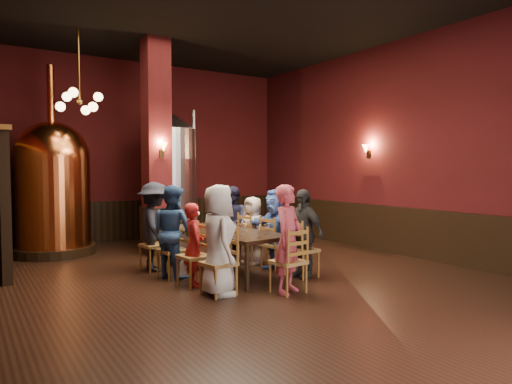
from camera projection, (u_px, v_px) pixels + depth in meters
room at (236, 141)px, 7.38m from camera, size 10.00×10.02×4.50m
wainscot_right at (398, 231)px, 9.61m from camera, size 0.08×9.90×1.00m
wainscot_back at (138, 220)px, 11.64m from camera, size 7.90×0.08×1.00m
column at (156, 148)px, 9.57m from camera, size 0.58×0.58×4.50m
pendant_cluster at (80, 102)px, 8.80m from camera, size 0.90×0.90×1.70m
sconce_wall at (369, 151)px, 10.16m from camera, size 0.20×0.20×0.36m
sconce_column at (162, 149)px, 9.32m from camera, size 0.20×0.20×0.36m
dining_table at (226, 234)px, 7.82m from camera, size 1.26×2.50×0.75m
chair_0 at (219, 263)px, 6.52m from camera, size 0.51×0.51×0.92m
person_0 at (218, 240)px, 6.50m from camera, size 0.66×0.86×1.58m
chair_1 at (194, 256)px, 7.04m from camera, size 0.51×0.51×0.92m
person_1 at (194, 244)px, 7.03m from camera, size 0.41×0.53×1.28m
chair_2 at (173, 250)px, 7.55m from camera, size 0.51×0.51×0.92m
person_2 at (173, 232)px, 7.53m from camera, size 0.61×0.83×1.54m
chair_3 at (154, 245)px, 8.07m from camera, size 0.51×0.51×0.92m
person_3 at (154, 226)px, 8.05m from camera, size 0.76×1.11×1.57m
chair_4 at (303, 250)px, 7.59m from camera, size 0.51×0.51×0.92m
person_4 at (303, 233)px, 7.58m from camera, size 0.47×0.90×1.47m
chair_5 at (276, 244)px, 8.11m from camera, size 0.51×0.51×0.92m
person_5 at (276, 229)px, 8.10m from camera, size 0.55×1.39×1.47m
chair_6 at (253, 240)px, 8.62m from camera, size 0.51×0.51×0.92m
person_6 at (253, 230)px, 8.61m from camera, size 0.49×0.67×1.28m
chair_7 at (232, 236)px, 9.14m from camera, size 0.51×0.51×0.92m
person_7 at (232, 222)px, 9.13m from camera, size 0.49×0.77×1.46m
chair_8 at (288, 261)px, 6.63m from camera, size 0.51×0.51×0.92m
person_8 at (288, 239)px, 6.62m from camera, size 0.68×0.60×1.58m
copper_kettle at (53, 186)px, 9.55m from camera, size 1.96×1.96×3.95m
steel_vessel at (170, 178)px, 10.93m from camera, size 1.38×1.38×3.18m
rose_vase at (195, 215)px, 8.22m from camera, size 0.21×0.21×0.35m
wine_glass_0 at (235, 231)px, 7.12m from camera, size 0.07×0.07×0.17m
wine_glass_1 at (258, 232)px, 7.04m from camera, size 0.07×0.07×0.17m
wine_glass_2 at (266, 230)px, 7.28m from camera, size 0.07×0.07×0.17m
wine_glass_3 at (269, 228)px, 7.43m from camera, size 0.07×0.07×0.17m
wine_glass_4 at (235, 228)px, 7.53m from camera, size 0.07×0.07×0.17m
wine_glass_5 at (243, 225)px, 7.88m from camera, size 0.07×0.07×0.17m
wine_glass_6 at (241, 230)px, 7.21m from camera, size 0.07×0.07×0.17m
wine_glass_7 at (246, 227)px, 7.64m from camera, size 0.07×0.07×0.17m
wine_glass_8 at (260, 227)px, 7.55m from camera, size 0.07×0.07×0.17m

